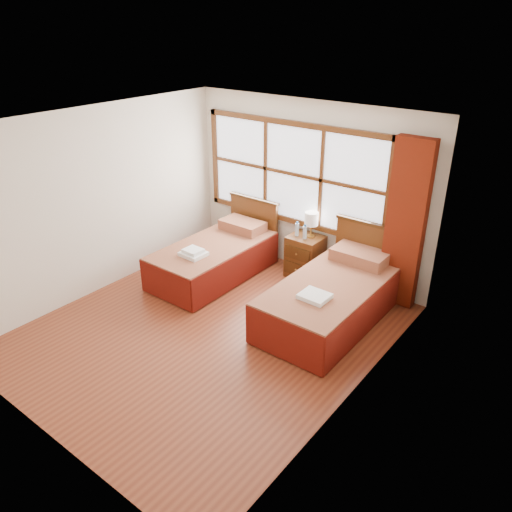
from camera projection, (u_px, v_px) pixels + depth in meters
The scene contains 15 objects.
floor at pixel (209, 330), 6.40m from camera, with size 4.50×4.50×0.00m, color brown.
ceiling at pixel (199, 125), 5.25m from camera, with size 4.50×4.50×0.00m, color white.
wall_back at pixel (308, 189), 7.43m from camera, with size 4.00×4.00×0.00m, color silver.
wall_left at pixel (99, 202), 6.92m from camera, with size 4.50×4.50×0.00m, color silver.
wall_right at pixel (359, 290), 4.73m from camera, with size 4.50×4.50×0.00m, color silver.
window at pixel (293, 174), 7.45m from camera, with size 3.16×0.06×1.56m.
curtain at pixel (406, 225), 6.50m from camera, with size 0.50×0.16×2.30m, color #671A0A.
bed_left at pixel (216, 257), 7.63m from camera, with size 1.03×2.05×1.00m.
bed_right at pixel (333, 297), 6.50m from camera, with size 1.10×2.13×1.07m.
nightstand at pixel (305, 256), 7.58m from camera, with size 0.49×0.48×0.66m.
towels_left at pixel (193, 253), 7.13m from camera, with size 0.35×0.31×0.10m.
towels_right at pixel (315, 296), 5.99m from camera, with size 0.35×0.31×0.05m.
lamp at pixel (311, 220), 7.32m from camera, with size 0.20×0.20×0.39m.
bottle_near at pixel (297, 229), 7.43m from camera, with size 0.06×0.06×0.22m.
bottle_far at pixel (305, 232), 7.33m from camera, with size 0.06×0.06×0.22m.
Camera 1 is at (3.74, -3.85, 3.66)m, focal length 35.00 mm.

